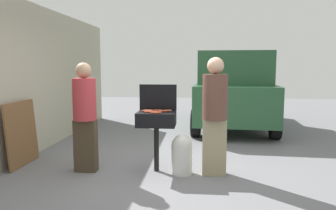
# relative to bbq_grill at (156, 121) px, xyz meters

# --- Properties ---
(ground_plane) EXTENTS (24.00, 24.00, 0.00)m
(ground_plane) POSITION_rel_bbq_grill_xyz_m (0.10, -0.01, -0.80)
(ground_plane) COLOR slate
(house_wall_side) EXTENTS (0.24, 8.00, 2.83)m
(house_wall_side) POSITION_rel_bbq_grill_xyz_m (-2.54, 0.99, 0.61)
(house_wall_side) COLOR #B2A893
(house_wall_side) RESTS_ON ground
(bbq_grill) EXTENTS (0.60, 0.44, 0.95)m
(bbq_grill) POSITION_rel_bbq_grill_xyz_m (0.00, 0.00, 0.00)
(bbq_grill) COLOR black
(bbq_grill) RESTS_ON ground
(grill_lid_open) EXTENTS (0.60, 0.05, 0.42)m
(grill_lid_open) POSITION_rel_bbq_grill_xyz_m (0.00, 0.22, 0.36)
(grill_lid_open) COLOR black
(grill_lid_open) RESTS_ON bbq_grill
(hot_dog_0) EXTENTS (0.13, 0.04, 0.03)m
(hot_dog_0) POSITION_rel_bbq_grill_xyz_m (-0.14, 0.10, 0.16)
(hot_dog_0) COLOR #C6593D
(hot_dog_0) RESTS_ON bbq_grill
(hot_dog_1) EXTENTS (0.13, 0.04, 0.03)m
(hot_dog_1) POSITION_rel_bbq_grill_xyz_m (-0.12, -0.07, 0.16)
(hot_dog_1) COLOR #B74C33
(hot_dog_1) RESTS_ON bbq_grill
(hot_dog_2) EXTENTS (0.13, 0.03, 0.03)m
(hot_dog_2) POSITION_rel_bbq_grill_xyz_m (0.01, 0.11, 0.16)
(hot_dog_2) COLOR #AD4228
(hot_dog_2) RESTS_ON bbq_grill
(hot_dog_3) EXTENTS (0.13, 0.04, 0.03)m
(hot_dog_3) POSITION_rel_bbq_grill_xyz_m (0.03, -0.12, 0.16)
(hot_dog_3) COLOR #AD4228
(hot_dog_3) RESTS_ON bbq_grill
(hot_dog_4) EXTENTS (0.13, 0.03, 0.03)m
(hot_dog_4) POSITION_rel_bbq_grill_xyz_m (0.16, 0.10, 0.16)
(hot_dog_4) COLOR #C6593D
(hot_dog_4) RESTS_ON bbq_grill
(hot_dog_5) EXTENTS (0.13, 0.03, 0.03)m
(hot_dog_5) POSITION_rel_bbq_grill_xyz_m (-0.05, -0.02, 0.16)
(hot_dog_5) COLOR #AD4228
(hot_dog_5) RESTS_ON bbq_grill
(hot_dog_6) EXTENTS (0.13, 0.03, 0.03)m
(hot_dog_6) POSITION_rel_bbq_grill_xyz_m (0.09, 0.04, 0.16)
(hot_dog_6) COLOR #AD4228
(hot_dog_6) RESTS_ON bbq_grill
(hot_dog_7) EXTENTS (0.13, 0.03, 0.03)m
(hot_dog_7) POSITION_rel_bbq_grill_xyz_m (-0.00, -0.16, 0.16)
(hot_dog_7) COLOR #AD4228
(hot_dog_7) RESTS_ON bbq_grill
(hot_dog_8) EXTENTS (0.13, 0.03, 0.03)m
(hot_dog_8) POSITION_rel_bbq_grill_xyz_m (-0.17, 0.03, 0.16)
(hot_dog_8) COLOR #C6593D
(hot_dog_8) RESTS_ON bbq_grill
(propane_tank) EXTENTS (0.32, 0.32, 0.62)m
(propane_tank) POSITION_rel_bbq_grill_xyz_m (0.41, -0.10, -0.48)
(propane_tank) COLOR silver
(propane_tank) RESTS_ON ground
(person_left) EXTENTS (0.36, 0.36, 1.72)m
(person_left) POSITION_rel_bbq_grill_xyz_m (-1.11, -0.11, 0.13)
(person_left) COLOR #3F3323
(person_left) RESTS_ON ground
(person_right) EXTENTS (0.38, 0.38, 1.79)m
(person_right) POSITION_rel_bbq_grill_xyz_m (0.90, -0.09, 0.17)
(person_right) COLOR gray
(person_right) RESTS_ON ground
(parked_minivan) EXTENTS (2.23, 4.50, 2.02)m
(parked_minivan) POSITION_rel_bbq_grill_xyz_m (1.58, 4.03, 0.22)
(parked_minivan) COLOR #234C2D
(parked_minivan) RESTS_ON ground
(leaning_board) EXTENTS (0.10, 0.90, 1.08)m
(leaning_board) POSITION_rel_bbq_grill_xyz_m (-2.29, 0.10, -0.26)
(leaning_board) COLOR brown
(leaning_board) RESTS_ON ground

